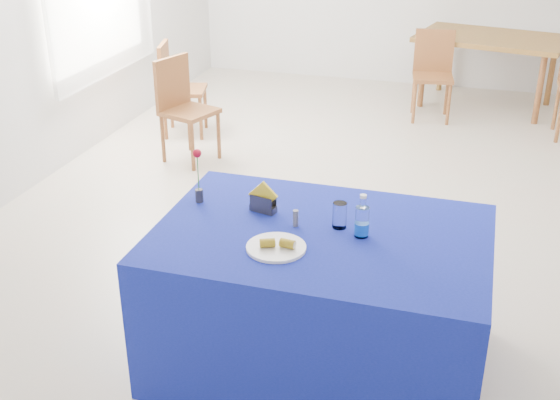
# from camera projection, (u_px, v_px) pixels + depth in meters

# --- Properties ---
(floor) EXTENTS (7.00, 7.00, 0.00)m
(floor) POSITION_uv_depth(u_px,v_px,m) (346.00, 203.00, 5.42)
(floor) COLOR beige
(floor) RESTS_ON ground
(plate) EXTENTS (0.28, 0.28, 0.01)m
(plate) POSITION_uv_depth(u_px,v_px,m) (276.00, 247.00, 3.21)
(plate) COLOR white
(plate) RESTS_ON blue_table
(drinking_glass) EXTENTS (0.07, 0.07, 0.13)m
(drinking_glass) POSITION_uv_depth(u_px,v_px,m) (340.00, 215.00, 3.38)
(drinking_glass) COLOR silver
(drinking_glass) RESTS_ON blue_table
(salt_shaker) EXTENTS (0.03, 0.03, 0.08)m
(salt_shaker) POSITION_uv_depth(u_px,v_px,m) (266.00, 203.00, 3.56)
(salt_shaker) COLOR gray
(salt_shaker) RESTS_ON blue_table
(pepper_shaker) EXTENTS (0.03, 0.03, 0.08)m
(pepper_shaker) POSITION_uv_depth(u_px,v_px,m) (296.00, 218.00, 3.40)
(pepper_shaker) COLOR slate
(pepper_shaker) RESTS_ON blue_table
(blue_table) EXTENTS (1.60, 1.10, 0.76)m
(blue_table) POSITION_uv_depth(u_px,v_px,m) (320.00, 299.00, 3.53)
(blue_table) COLOR navy
(blue_table) RESTS_ON floor
(water_bottle) EXTENTS (0.07, 0.07, 0.21)m
(water_bottle) POSITION_uv_depth(u_px,v_px,m) (362.00, 223.00, 3.30)
(water_bottle) COLOR white
(water_bottle) RESTS_ON blue_table
(napkin_holder) EXTENTS (0.15, 0.08, 0.17)m
(napkin_holder) POSITION_uv_depth(u_px,v_px,m) (263.00, 203.00, 3.55)
(napkin_holder) COLOR #333237
(napkin_holder) RESTS_ON blue_table
(rose_vase) EXTENTS (0.05, 0.05, 0.29)m
(rose_vase) POSITION_uv_depth(u_px,v_px,m) (198.00, 177.00, 3.61)
(rose_vase) COLOR #26262B
(rose_vase) RESTS_ON blue_table
(oak_table) EXTENTS (1.63, 1.22, 0.76)m
(oak_table) POSITION_uv_depth(u_px,v_px,m) (491.00, 43.00, 7.34)
(oak_table) COLOR olive
(oak_table) RESTS_ON floor
(chair_bg_left) EXTENTS (0.44, 0.44, 0.88)m
(chair_bg_left) POSITION_uv_depth(u_px,v_px,m) (433.00, 68.00, 7.09)
(chair_bg_left) COLOR #9B5B2D
(chair_bg_left) RESTS_ON floor
(chair_win_a) EXTENTS (0.51, 0.51, 0.90)m
(chair_win_a) POSITION_uv_depth(u_px,v_px,m) (182.00, 102.00, 6.03)
(chair_win_a) COLOR #9B5B2D
(chair_win_a) RESTS_ON floor
(chair_win_b) EXTENTS (0.48, 0.48, 0.88)m
(chair_win_b) POSITION_uv_depth(u_px,v_px,m) (175.00, 83.00, 6.62)
(chair_win_b) COLOR #9B5B2D
(chair_win_b) RESTS_ON floor
(banana_pieces) EXTENTS (0.17, 0.08, 0.04)m
(banana_pieces) POSITION_uv_depth(u_px,v_px,m) (278.00, 243.00, 3.19)
(banana_pieces) COLOR yellow
(banana_pieces) RESTS_ON plate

